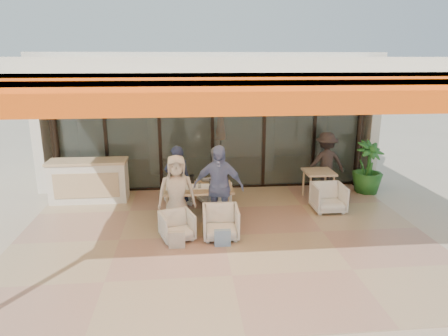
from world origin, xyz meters
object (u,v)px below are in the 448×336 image
(chair_far_right, at_px, (214,190))
(diner_cream, at_px, (177,193))
(chair_far_left, at_px, (178,193))
(chair_near_left, at_px, (177,225))
(diner_periwinkle, at_px, (218,187))
(potted_palm, at_px, (368,168))
(chair_near_right, at_px, (221,221))
(diner_navy, at_px, (177,180))
(diner_grey, at_px, (215,180))
(dining_table, at_px, (197,189))
(side_table, at_px, (319,175))
(side_chair, at_px, (328,196))
(standing_woman, at_px, (326,163))
(host_counter, at_px, (89,181))

(chair_far_right, relative_size, diner_cream, 0.42)
(chair_far_left, height_order, chair_near_left, chair_near_left)
(diner_cream, height_order, diner_periwinkle, diner_periwinkle)
(potted_palm, bearing_deg, chair_near_right, -149.84)
(diner_navy, xyz_separation_m, diner_grey, (0.84, 0.00, -0.03))
(dining_table, bearing_deg, diner_cream, -132.02)
(chair_near_left, distance_m, diner_navy, 1.48)
(diner_cream, bearing_deg, diner_periwinkle, -3.68)
(diner_grey, distance_m, diner_cream, 1.23)
(dining_table, bearing_deg, side_table, 17.56)
(side_chair, bearing_deg, chair_near_left, -161.19)
(chair_near_right, distance_m, standing_woman, 3.87)
(side_chair, bearing_deg, side_table, 90.08)
(diner_periwinkle, bearing_deg, chair_near_left, -136.66)
(host_counter, bearing_deg, chair_far_left, -11.33)
(diner_navy, xyz_separation_m, diner_periwinkle, (0.84, -0.90, 0.09))
(dining_table, distance_m, diner_navy, 0.61)
(diner_navy, relative_size, standing_woman, 0.98)
(chair_near_left, relative_size, side_chair, 0.86)
(dining_table, height_order, side_table, dining_table)
(dining_table, bearing_deg, diner_periwinkle, -46.86)
(diner_grey, bearing_deg, chair_near_right, 73.76)
(host_counter, relative_size, standing_woman, 1.17)
(chair_near_left, distance_m, diner_grey, 1.69)
(diner_grey, bearing_deg, diner_periwinkle, 73.76)
(chair_far_right, xyz_separation_m, side_table, (2.56, 0.00, 0.31))
(dining_table, bearing_deg, host_counter, 151.76)
(diner_grey, height_order, side_chair, diner_grey)
(host_counter, distance_m, side_table, 5.56)
(chair_near_right, bearing_deg, chair_near_left, -178.97)
(diner_cream, relative_size, potted_palm, 1.14)
(chair_near_left, xyz_separation_m, potted_palm, (4.83, 2.32, 0.37))
(chair_near_right, bearing_deg, diner_cream, 150.27)
(standing_woman, bearing_deg, potted_palm, 168.12)
(diner_grey, bearing_deg, side_table, 174.87)
(diner_grey, distance_m, side_table, 2.61)
(diner_navy, bearing_deg, diner_grey, 178.83)
(chair_near_right, distance_m, side_chair, 2.81)
(dining_table, bearing_deg, chair_near_right, -65.89)
(chair_near_right, xyz_separation_m, diner_grey, (0.00, 1.40, 0.40))
(potted_palm, bearing_deg, host_counter, 179.90)
(chair_far_left, height_order, standing_woman, standing_woman)
(chair_far_right, height_order, diner_cream, diner_cream)
(chair_far_right, bearing_deg, side_chair, 142.55)
(potted_palm, bearing_deg, side_chair, -140.83)
(diner_navy, bearing_deg, host_counter, -24.61)
(standing_woman, xyz_separation_m, potted_palm, (1.06, -0.17, -0.11))
(chair_far_left, xyz_separation_m, side_table, (3.40, 0.00, 0.34))
(chair_far_left, relative_size, side_chair, 0.83)
(chair_far_right, bearing_deg, chair_near_left, 45.00)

